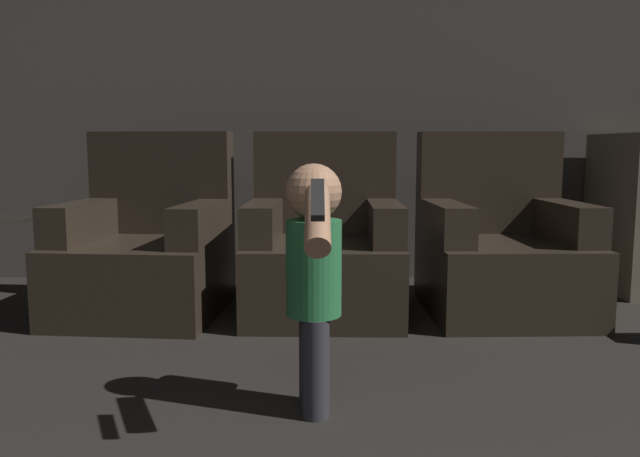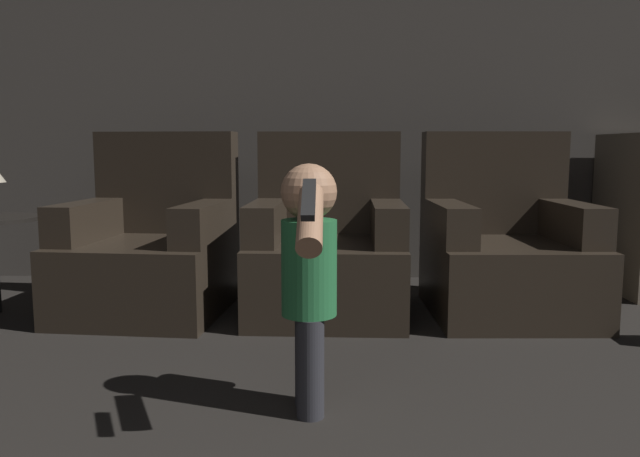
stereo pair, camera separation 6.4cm
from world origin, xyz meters
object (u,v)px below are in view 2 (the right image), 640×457
person_toddler (309,268)px  armchair_middle (327,251)px  armchair_left (152,251)px  armchair_right (505,252)px

person_toddler → armchair_middle: bearing=-8.2°
armchair_left → person_toddler: size_ratio=1.17×
armchair_left → armchair_right: bearing=5.4°
person_toddler → armchair_left: bearing=28.4°
armchair_middle → armchair_right: same height
armchair_left → person_toddler: (0.89, -1.30, 0.16)m
armchair_left → armchair_right: 1.88m
armchair_left → armchair_middle: size_ratio=1.00×
armchair_right → person_toddler: size_ratio=1.17×
armchair_middle → armchair_right: 0.94m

